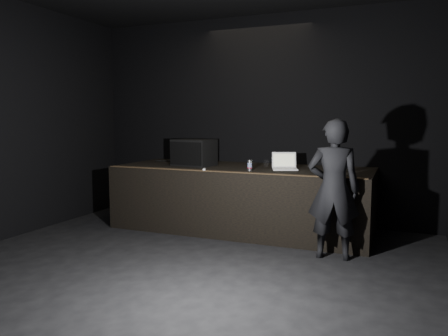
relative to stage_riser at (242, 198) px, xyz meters
name	(u,v)px	position (x,y,z in m)	size (l,w,h in m)	color
ground	(151,290)	(0.00, -2.73, -0.50)	(7.00, 7.00, 0.00)	black
room_walls	(148,92)	(0.00, -2.73, 1.52)	(6.10, 7.10, 3.52)	black
stage_riser	(242,198)	(0.00, 0.00, 0.00)	(4.00, 1.50, 1.00)	black
riser_lip	(225,172)	(0.00, -0.71, 0.51)	(3.92, 0.10, 0.01)	brown
stage_monitor	(194,153)	(-0.80, -0.11, 0.71)	(0.70, 0.56, 0.43)	black
cable	(182,161)	(-1.29, 0.41, 0.51)	(0.02, 0.02, 0.96)	black
laptop	(285,165)	(0.70, -0.05, 0.57)	(0.46, 0.43, 0.25)	white
beer_can	(250,165)	(0.28, -0.44, 0.58)	(0.07, 0.07, 0.16)	silver
plastic_cup	(266,163)	(0.34, 0.18, 0.56)	(0.09, 0.09, 0.11)	white
wii_remote	(204,169)	(-0.36, -0.65, 0.51)	(0.04, 0.16, 0.03)	white
person	(333,189)	(1.56, -0.95, 0.38)	(0.64, 0.42, 1.76)	black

